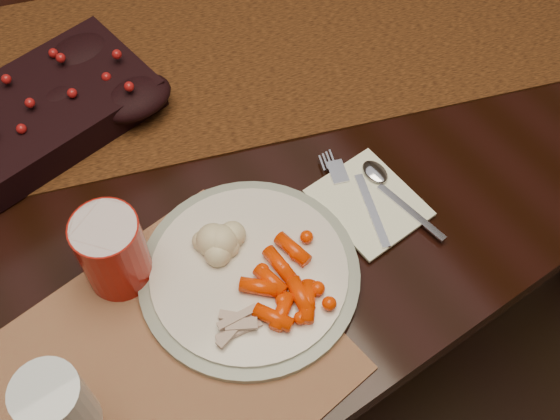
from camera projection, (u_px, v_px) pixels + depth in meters
floor at (205, 323)px, 1.65m from camera, size 5.00×5.00×0.00m
dining_table at (188, 245)px, 1.34m from camera, size 1.80×1.00×0.75m
table_runner at (157, 65)px, 1.07m from camera, size 1.90×0.99×0.00m
centerpiece at (28, 116)px, 0.97m from camera, size 0.36×0.22×0.07m
placemat_main at (136, 388)px, 0.80m from camera, size 0.49×0.38×0.00m
dinner_plate at (249, 274)px, 0.87m from camera, size 0.35×0.35×0.02m
baby_carrots at (287, 284)px, 0.84m from camera, size 0.13×0.11×0.02m
mashed_potatoes at (223, 238)px, 0.87m from camera, size 0.09×0.09×0.04m
turkey_shreds at (234, 327)px, 0.82m from camera, size 0.06×0.06×0.01m
napkin at (369, 203)px, 0.93m from camera, size 0.12×0.14×0.00m
fork at (363, 200)px, 0.93m from camera, size 0.07×0.15×0.00m
spoon at (400, 199)px, 0.93m from camera, size 0.05×0.15×0.00m
red_cup at (113, 251)px, 0.83m from camera, size 0.11×0.11×0.11m
wine_glass at (69, 420)px, 0.70m from camera, size 0.07×0.07×0.18m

